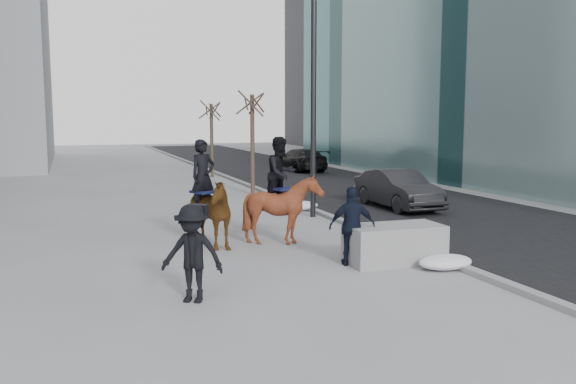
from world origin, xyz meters
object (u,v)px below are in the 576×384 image
object	(u,v)px
mounted_left	(205,208)
planter	(394,244)
car_near	(398,189)
mounted_right	(282,201)

from	to	relation	value
mounted_left	planter	bearing A→B (deg)	-39.56
car_near	mounted_left	distance (m)	8.93
car_near	mounted_right	bearing A→B (deg)	-143.35
mounted_left	car_near	bearing A→B (deg)	27.61
planter	mounted_right	xyz separation A→B (m)	(-1.69, 2.81, 0.68)
car_near	mounted_right	distance (m)	7.37
car_near	mounted_right	xyz separation A→B (m)	(-5.92, -4.37, 0.42)
mounted_left	mounted_right	distance (m)	2.01
planter	car_near	size ratio (longest dim) A/B	0.51
planter	mounted_right	world-z (taller)	mounted_right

